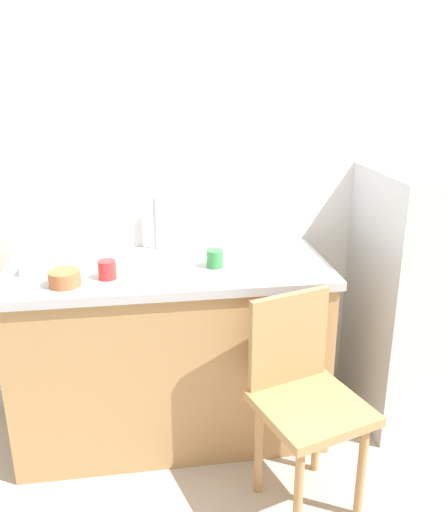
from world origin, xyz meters
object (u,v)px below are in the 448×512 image
at_px(cup_green, 215,259).
at_px(chair, 303,394).
at_px(terracotta_bowl, 65,278).
at_px(refrigerator, 421,298).
at_px(cup_red, 107,270).
at_px(dish_tray, 56,263).

bearing_deg(cup_green, chair, -58.10).
height_order(chair, terracotta_bowl, terracotta_bowl).
bearing_deg(chair, terracotta_bowl, 142.11).
bearing_deg(refrigerator, cup_red, -175.48).
xyz_separation_m(dish_tray, cup_red, (0.24, -0.17, 0.02)).
relative_size(chair, cup_green, 11.00).
distance_m(terracotta_bowl, cup_green, 0.66).
bearing_deg(chair, cup_green, 104.27).
distance_m(refrigerator, cup_green, 1.10).
distance_m(chair, cup_red, 0.97).
xyz_separation_m(chair, dish_tray, (-1.00, 0.57, 0.41)).
relative_size(chair, cup_red, 11.05).
distance_m(dish_tray, terracotta_bowl, 0.23).
xyz_separation_m(cup_green, cup_red, (-0.47, -0.07, -0.00)).
bearing_deg(terracotta_bowl, chair, -20.26).
bearing_deg(refrigerator, chair, -145.62).
relative_size(refrigerator, chair, 1.45).
height_order(refrigerator, terracotta_bowl, refrigerator).
height_order(chair, dish_tray, dish_tray).
height_order(refrigerator, chair, refrigerator).
bearing_deg(terracotta_bowl, dish_tray, 106.57).
bearing_deg(cup_green, cup_red, -171.26).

